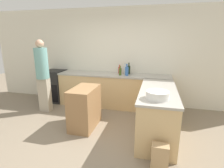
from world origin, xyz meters
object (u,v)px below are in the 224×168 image
object	(u,v)px
wine_bottle_dark	(129,70)
paper_bag	(160,157)
water_bottle_blue	(127,71)
olive_oil_bottle	(120,71)
vinegar_bottle_clear	(125,70)
person_by_range	(43,73)
island_table	(85,108)
hot_sauce_bottle	(119,70)
range_oven	(55,86)
mixing_bowl	(158,95)

from	to	relation	value
wine_bottle_dark	paper_bag	bearing A→B (deg)	-70.32
water_bottle_blue	olive_oil_bottle	size ratio (longest dim) A/B	1.20
water_bottle_blue	paper_bag	xyz separation A→B (m)	(0.87, -2.17, -0.85)
water_bottle_blue	wine_bottle_dark	world-z (taller)	wine_bottle_dark
wine_bottle_dark	vinegar_bottle_clear	size ratio (longest dim) A/B	1.05
person_by_range	island_table	bearing A→B (deg)	-21.73
wine_bottle_dark	hot_sauce_bottle	size ratio (longest dim) A/B	1.29
olive_oil_bottle	paper_bag	world-z (taller)	olive_oil_bottle
wine_bottle_dark	vinegar_bottle_clear	distance (m)	0.10
range_oven	hot_sauce_bottle	size ratio (longest dim) A/B	3.90
water_bottle_blue	vinegar_bottle_clear	xyz separation A→B (m)	(-0.08, 0.20, -0.00)
person_by_range	olive_oil_bottle	bearing A→B (deg)	19.94
wine_bottle_dark	paper_bag	xyz separation A→B (m)	(0.85, -2.37, -0.85)
water_bottle_blue	vinegar_bottle_clear	distance (m)	0.22
paper_bag	olive_oil_bottle	bearing A→B (deg)	115.86
vinegar_bottle_clear	hot_sauce_bottle	distance (m)	0.17
mixing_bowl	water_bottle_blue	bearing A→B (deg)	114.99
olive_oil_bottle	vinegar_bottle_clear	world-z (taller)	vinegar_bottle_clear
person_by_range	paper_bag	bearing A→B (deg)	-26.87
hot_sauce_bottle	person_by_range	bearing A→B (deg)	-152.36
mixing_bowl	paper_bag	xyz separation A→B (m)	(0.08, -0.48, -0.79)
mixing_bowl	hot_sauce_bottle	world-z (taller)	hot_sauce_bottle
range_oven	vinegar_bottle_clear	size ratio (longest dim) A/B	3.17
mixing_bowl	water_bottle_blue	distance (m)	1.87
vinegar_bottle_clear	hot_sauce_bottle	bearing A→B (deg)	166.14
range_oven	vinegar_bottle_clear	distance (m)	2.21
island_table	water_bottle_blue	xyz separation A→B (m)	(0.69, 1.23, 0.61)
olive_oil_bottle	mixing_bowl	bearing A→B (deg)	-60.16
island_table	wine_bottle_dark	world-z (taller)	wine_bottle_dark
water_bottle_blue	olive_oil_bottle	bearing A→B (deg)	-174.76
water_bottle_blue	hot_sauce_bottle	distance (m)	0.35
mixing_bowl	wine_bottle_dark	bearing A→B (deg)	112.01
range_oven	water_bottle_blue	size ratio (longest dim) A/B	3.06
range_oven	island_table	bearing A→B (deg)	-41.01
range_oven	water_bottle_blue	distance (m)	2.29
olive_oil_bottle	range_oven	bearing A→B (deg)	176.81
island_table	hot_sauce_bottle	xyz separation A→B (m)	(0.44, 1.48, 0.58)
wine_bottle_dark	paper_bag	size ratio (longest dim) A/B	0.78
range_oven	water_bottle_blue	world-z (taller)	water_bottle_blue
mixing_bowl	range_oven	bearing A→B (deg)	149.23
island_table	person_by_range	size ratio (longest dim) A/B	0.47
island_table	paper_bag	size ratio (longest dim) A/B	2.21
person_by_range	hot_sauce_bottle	bearing A→B (deg)	27.64
hot_sauce_bottle	person_by_range	xyz separation A→B (m)	(-1.79, -0.94, -0.01)
person_by_range	paper_bag	world-z (taller)	person_by_range
water_bottle_blue	wine_bottle_dark	distance (m)	0.21
range_oven	vinegar_bottle_clear	bearing A→B (deg)	2.86
water_bottle_blue	hot_sauce_bottle	bearing A→B (deg)	135.21
vinegar_bottle_clear	person_by_range	xyz separation A→B (m)	(-1.96, -0.90, -0.03)
water_bottle_blue	vinegar_bottle_clear	bearing A→B (deg)	111.76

